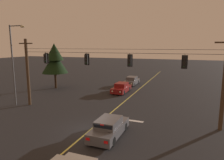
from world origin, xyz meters
The scene contains 13 objects.
ground_plane centered at (0.00, 0.00, 0.00)m, with size 180.00×180.00×0.00m, color black.
lane_centre_stripe centered at (0.00, 9.93, 0.00)m, with size 0.14×60.00×0.01m, color #D1C64C.
stop_bar_paint centered at (1.90, 3.33, 0.00)m, with size 3.40×0.36×0.01m, color silver.
signal_span_assembly centered at (0.00, 3.93, 3.86)m, with size 21.16×0.32×7.40m.
traffic_light_leftmost centered at (-7.11, 3.91, 5.35)m, with size 0.48×0.41×1.22m.
traffic_light_left_inner centered at (-2.27, 3.91, 5.35)m, with size 0.48×0.41×1.22m.
traffic_light_centre centered at (2.07, 3.91, 5.35)m, with size 0.48×0.41×1.22m.
traffic_light_right_inner centered at (6.70, 3.91, 5.35)m, with size 0.48×0.41×1.22m.
car_waiting_near_lane centered at (1.80, -0.35, 0.65)m, with size 1.80×4.33×1.39m.
car_oncoming_lead centered at (-1.91, 13.58, 0.65)m, with size 1.80×4.42×1.39m.
car_oncoming_trailing centered at (-2.11, 19.77, 0.65)m, with size 1.80×4.42×1.39m.
street_lamp_corner centered at (-10.78, 3.25, 5.25)m, with size 2.11×0.30×8.84m.
tree_verge_near centered at (-12.55, 12.64, 4.49)m, with size 4.00×4.00×7.03m.
Camera 1 is at (7.13, -13.49, 6.66)m, focal length 32.43 mm.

